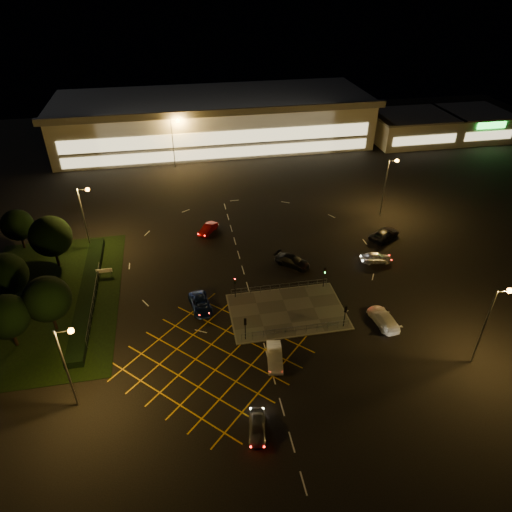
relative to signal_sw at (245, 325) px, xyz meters
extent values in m
plane|color=black|center=(4.00, 5.99, -2.37)|extent=(180.00, 180.00, 0.00)
cube|color=#4C4944|center=(6.00, 3.99, -2.31)|extent=(14.00, 9.00, 0.12)
cube|color=black|center=(-24.00, 11.99, -2.33)|extent=(18.00, 30.00, 0.08)
cube|color=black|center=(-19.00, 11.99, -1.87)|extent=(2.00, 26.00, 1.00)
cube|color=beige|center=(4.00, 67.99, 2.63)|extent=(70.00, 25.00, 10.00)
cube|color=slate|center=(4.00, 67.99, 7.83)|extent=(72.00, 26.50, 0.60)
cube|color=#FFEAA5|center=(4.00, 55.44, 2.63)|extent=(66.00, 0.20, 3.00)
cube|color=#FFEAA5|center=(4.00, 55.44, -0.57)|extent=(66.00, 0.20, 2.20)
cube|color=beige|center=(50.00, 59.99, 0.63)|extent=(18.00, 14.00, 6.00)
cube|color=slate|center=(50.00, 59.99, 3.78)|extent=(18.80, 14.80, 0.40)
cube|color=#FFEAA5|center=(50.00, 52.94, 0.23)|extent=(15.30, 0.20, 2.00)
cube|color=beige|center=(66.00, 59.99, 0.63)|extent=(14.00, 14.00, 6.00)
cube|color=slate|center=(66.00, 59.99, 3.78)|extent=(14.80, 14.80, 0.40)
cube|color=#FFEAA5|center=(66.00, 52.94, 0.23)|extent=(11.90, 0.20, 2.00)
cube|color=#19E533|center=(66.00, 52.84, 2.63)|extent=(7.00, 0.30, 1.40)
cylinder|color=slate|center=(-18.00, -6.01, 2.63)|extent=(0.20, 0.20, 10.00)
cylinder|color=slate|center=(-17.30, -6.01, 7.43)|extent=(1.40, 0.12, 0.12)
sphere|color=orange|center=(-16.60, -6.01, 7.38)|extent=(0.56, 0.56, 0.56)
cylinder|color=slate|center=(24.00, -8.01, 2.63)|extent=(0.20, 0.20, 10.00)
cylinder|color=slate|center=(24.70, -8.01, 7.43)|extent=(1.40, 0.12, 0.12)
sphere|color=orange|center=(25.40, -8.01, 7.38)|extent=(0.56, 0.56, 0.56)
cylinder|color=slate|center=(-20.00, 23.99, 2.63)|extent=(0.20, 0.20, 10.00)
cylinder|color=slate|center=(-19.30, 23.99, 7.43)|extent=(1.40, 0.12, 0.12)
sphere|color=orange|center=(-18.60, 23.99, 7.38)|extent=(0.56, 0.56, 0.56)
cylinder|color=slate|center=(28.00, 25.99, 2.63)|extent=(0.20, 0.20, 10.00)
cylinder|color=slate|center=(28.70, 25.99, 7.43)|extent=(1.40, 0.12, 0.12)
sphere|color=orange|center=(29.40, 25.99, 7.38)|extent=(0.56, 0.56, 0.56)
cylinder|color=slate|center=(-6.00, 53.99, 2.63)|extent=(0.20, 0.20, 10.00)
cylinder|color=slate|center=(-5.30, 53.99, 7.43)|extent=(1.40, 0.12, 0.12)
sphere|color=orange|center=(-4.60, 53.99, 7.38)|extent=(0.56, 0.56, 0.56)
cylinder|color=slate|center=(34.00, 55.99, 2.63)|extent=(0.20, 0.20, 10.00)
cylinder|color=slate|center=(34.70, 55.99, 7.43)|extent=(1.40, 0.12, 0.12)
sphere|color=orange|center=(35.40, 55.99, 7.38)|extent=(0.56, 0.56, 0.56)
cylinder|color=black|center=(0.00, -0.01, -0.75)|extent=(0.10, 0.10, 3.00)
cube|color=black|center=(0.00, -0.01, 0.45)|extent=(0.28, 0.18, 0.90)
sphere|color=#19FF33|center=(0.00, 0.12, 0.45)|extent=(0.16, 0.16, 0.16)
cylinder|color=black|center=(12.00, -0.01, -0.75)|extent=(0.10, 0.10, 3.00)
cube|color=black|center=(12.00, -0.01, 0.45)|extent=(0.28, 0.18, 0.90)
sphere|color=#19FF33|center=(12.00, 0.12, 0.45)|extent=(0.16, 0.16, 0.16)
cylinder|color=black|center=(0.00, 7.99, -0.75)|extent=(0.10, 0.10, 3.00)
cube|color=black|center=(0.00, 7.99, 0.45)|extent=(0.28, 0.18, 0.90)
sphere|color=#FF0C0C|center=(0.00, 7.86, 0.45)|extent=(0.16, 0.16, 0.16)
cylinder|color=black|center=(12.00, 7.99, -0.75)|extent=(0.10, 0.10, 3.00)
cube|color=black|center=(12.00, 7.99, 0.45)|extent=(0.28, 0.18, 0.90)
sphere|color=#19FF33|center=(12.00, 7.86, 0.45)|extent=(0.16, 0.16, 0.16)
cylinder|color=black|center=(-26.00, 3.99, -1.11)|extent=(0.36, 0.36, 2.52)
sphere|color=black|center=(-26.00, 3.99, 1.97)|extent=(5.04, 5.04, 5.04)
cylinder|color=black|center=(-28.00, 11.99, -1.02)|extent=(0.36, 0.36, 2.70)
sphere|color=black|center=(-28.00, 11.99, 2.28)|extent=(5.40, 5.40, 5.40)
cylinder|color=black|center=(-24.00, 19.99, -0.93)|extent=(0.36, 0.36, 2.88)
sphere|color=black|center=(-24.00, 19.99, 2.59)|extent=(5.76, 5.76, 5.76)
cylinder|color=black|center=(-30.00, 25.99, -1.20)|extent=(0.36, 0.36, 2.34)
sphere|color=black|center=(-30.00, 25.99, 1.66)|extent=(4.68, 4.68, 4.68)
cylinder|color=black|center=(-22.00, 5.99, -1.02)|extent=(0.36, 0.36, 2.70)
sphere|color=black|center=(-22.00, 5.99, 2.28)|extent=(5.40, 5.40, 5.40)
imported|color=silver|center=(-0.94, -12.30, -1.68)|extent=(2.29, 4.24, 1.37)
imported|color=silver|center=(2.61, -3.92, -1.62)|extent=(2.24, 4.74, 1.50)
imported|color=#0D1B4E|center=(-4.64, 6.68, -1.66)|extent=(3.03, 5.38, 1.42)
imported|color=black|center=(9.21, 13.86, -1.60)|extent=(5.36, 5.12, 1.53)
imported|color=silver|center=(21.43, 12.46, -1.62)|extent=(4.64, 2.45, 1.50)
imported|color=maroon|center=(-1.83, 25.38, -1.67)|extent=(3.67, 4.28, 1.39)
imported|color=black|center=(25.29, 18.37, -1.59)|extent=(6.07, 5.13, 1.54)
imported|color=silver|center=(16.97, -0.24, -1.59)|extent=(2.68, 5.54, 1.55)
camera|label=1|loc=(-5.98, -38.52, 35.28)|focal=32.00mm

